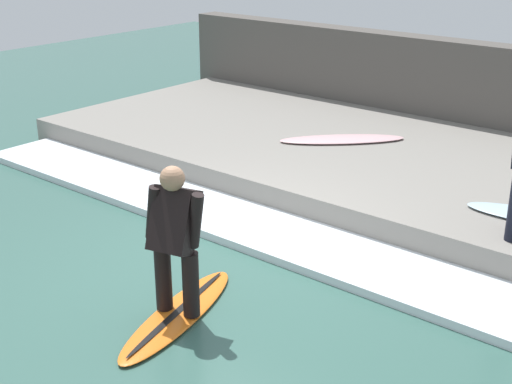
# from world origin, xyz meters

# --- Properties ---
(ground_plane) EXTENTS (28.00, 28.00, 0.00)m
(ground_plane) POSITION_xyz_m (0.00, 0.00, 0.00)
(ground_plane) COLOR #386056
(concrete_ledge) EXTENTS (4.40, 11.32, 0.39)m
(concrete_ledge) POSITION_xyz_m (3.69, 0.00, 0.19)
(concrete_ledge) COLOR gray
(concrete_ledge) RESTS_ON ground_plane
(back_wall) EXTENTS (0.50, 11.88, 1.72)m
(back_wall) POSITION_xyz_m (6.14, 0.00, 0.86)
(back_wall) COLOR #544F49
(back_wall) RESTS_ON ground_plane
(wave_foam_crest) EXTENTS (1.12, 10.75, 0.10)m
(wave_foam_crest) POSITION_xyz_m (0.93, 0.00, 0.05)
(wave_foam_crest) COLOR silver
(wave_foam_crest) RESTS_ON ground_plane
(surfboard_riding) EXTENTS (1.98, 0.91, 0.07)m
(surfboard_riding) POSITION_xyz_m (-1.10, -0.41, 0.03)
(surfboard_riding) COLOR orange
(surfboard_riding) RESTS_ON ground_plane
(surfer_riding) EXTENTS (0.52, 0.64, 1.50)m
(surfer_riding) POSITION_xyz_m (-1.10, -0.41, 0.89)
(surfer_riding) COLOR black
(surfer_riding) RESTS_ON surfboard_riding
(surfboard_spare) EXTENTS (1.72, 1.73, 0.06)m
(surfboard_spare) POSITION_xyz_m (3.76, 0.87, 0.42)
(surfboard_spare) COLOR beige
(surfboard_spare) RESTS_ON concrete_ledge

